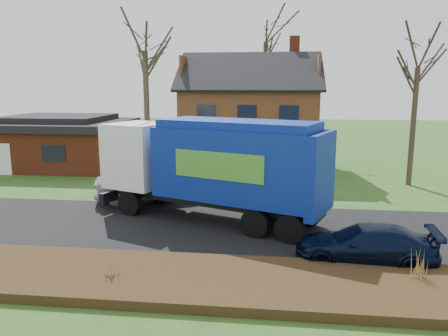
# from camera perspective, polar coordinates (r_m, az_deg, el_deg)

# --- Properties ---
(ground) EXTENTS (120.00, 120.00, 0.00)m
(ground) POSITION_cam_1_polar(r_m,az_deg,el_deg) (18.65, -5.41, -7.64)
(ground) COLOR #2A4E1A
(ground) RESTS_ON ground
(road) EXTENTS (80.00, 7.00, 0.02)m
(road) POSITION_cam_1_polar(r_m,az_deg,el_deg) (18.65, -5.41, -7.62)
(road) COLOR black
(road) RESTS_ON ground
(mulch_verge) EXTENTS (80.00, 3.50, 0.30)m
(mulch_verge) POSITION_cam_1_polar(r_m,az_deg,el_deg) (13.82, -10.16, -13.91)
(mulch_verge) COLOR black
(mulch_verge) RESTS_ON ground
(main_house) EXTENTS (12.95, 8.95, 9.26)m
(main_house) POSITION_cam_1_polar(r_m,az_deg,el_deg) (31.34, 2.54, 7.40)
(main_house) COLOR #BDB598
(main_house) RESTS_ON ground
(ranch_house) EXTENTS (9.80, 8.20, 3.70)m
(ranch_house) POSITION_cam_1_polar(r_m,az_deg,el_deg) (34.40, -20.68, 3.31)
(ranch_house) COLOR maroon
(ranch_house) RESTS_ON ground
(garbage_truck) EXTENTS (10.68, 6.38, 4.45)m
(garbage_truck) POSITION_cam_1_polar(r_m,az_deg,el_deg) (18.84, -1.22, 0.65)
(garbage_truck) COLOR black
(garbage_truck) RESTS_ON ground
(silver_sedan) EXTENTS (5.31, 3.27, 1.65)m
(silver_sedan) POSITION_cam_1_polar(r_m,az_deg,el_deg) (22.81, -10.19, -2.19)
(silver_sedan) COLOR #AAACB2
(silver_sedan) RESTS_ON ground
(navy_wagon) EXTENTS (4.68, 2.17, 1.32)m
(navy_wagon) POSITION_cam_1_polar(r_m,az_deg,el_deg) (15.47, 17.99, -9.49)
(navy_wagon) COLOR black
(navy_wagon) RESTS_ON ground
(tree_front_west) EXTENTS (3.65, 3.65, 10.86)m
(tree_front_west) POSITION_cam_1_polar(r_m,az_deg,el_deg) (26.24, -10.38, 17.33)
(tree_front_west) COLOR #423928
(tree_front_west) RESTS_ON ground
(tree_front_east) EXTENTS (3.53, 3.53, 9.80)m
(tree_front_east) POSITION_cam_1_polar(r_m,az_deg,el_deg) (27.84, 24.17, 14.18)
(tree_front_east) COLOR #423227
(tree_front_east) RESTS_ON ground
(tree_back) EXTENTS (4.10, 4.10, 12.98)m
(tree_back) POSITION_cam_1_polar(r_m,az_deg,el_deg) (39.73, 5.49, 17.89)
(tree_back) COLOR #392B22
(tree_back) RESTS_ON ground
(grass_clump_mid) EXTENTS (0.31, 0.26, 0.87)m
(grass_clump_mid) POSITION_cam_1_polar(r_m,az_deg,el_deg) (13.69, -14.63, -11.68)
(grass_clump_mid) COLOR tan
(grass_clump_mid) RESTS_ON mulch_verge
(grass_clump_east) EXTENTS (0.34, 0.28, 0.85)m
(grass_clump_east) POSITION_cam_1_polar(r_m,az_deg,el_deg) (14.31, 24.04, -11.34)
(grass_clump_east) COLOR #A48948
(grass_clump_east) RESTS_ON mulch_verge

